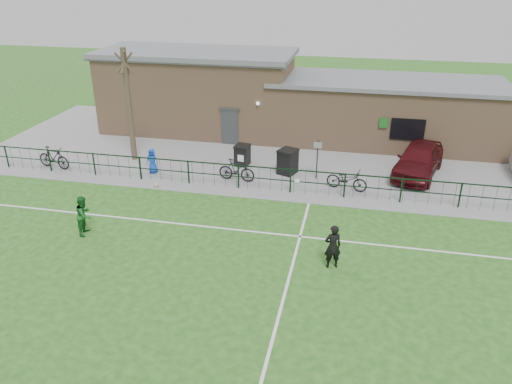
% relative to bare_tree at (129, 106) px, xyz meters
% --- Properties ---
extents(ground, '(90.00, 90.00, 0.00)m').
position_rel_bare_tree_xyz_m(ground, '(8.00, -10.50, -3.00)').
color(ground, '#225318').
rests_on(ground, ground).
extents(paving_strip, '(34.00, 13.00, 0.02)m').
position_rel_bare_tree_xyz_m(paving_strip, '(8.00, 3.00, -2.99)').
color(paving_strip, gray).
rests_on(paving_strip, ground).
extents(pitch_line_touch, '(28.00, 0.10, 0.01)m').
position_rel_bare_tree_xyz_m(pitch_line_touch, '(8.00, -2.70, -3.00)').
color(pitch_line_touch, white).
rests_on(pitch_line_touch, ground).
extents(pitch_line_mid, '(28.00, 0.10, 0.01)m').
position_rel_bare_tree_xyz_m(pitch_line_mid, '(8.00, -6.50, -3.00)').
color(pitch_line_mid, white).
rests_on(pitch_line_mid, ground).
extents(pitch_line_perp, '(0.10, 16.00, 0.01)m').
position_rel_bare_tree_xyz_m(pitch_line_perp, '(10.00, -10.50, -3.00)').
color(pitch_line_perp, white).
rests_on(pitch_line_perp, ground).
extents(perimeter_fence, '(28.00, 0.10, 1.20)m').
position_rel_bare_tree_xyz_m(perimeter_fence, '(8.00, -2.50, -2.40)').
color(perimeter_fence, black).
rests_on(perimeter_fence, ground).
extents(bare_tree, '(0.30, 0.30, 6.00)m').
position_rel_bare_tree_xyz_m(bare_tree, '(0.00, 0.00, 0.00)').
color(bare_tree, '#423428').
rests_on(bare_tree, ground).
extents(wheelie_bin_left, '(0.78, 0.86, 1.02)m').
position_rel_bare_tree_xyz_m(wheelie_bin_left, '(5.99, 0.42, -2.47)').
color(wheelie_bin_left, black).
rests_on(wheelie_bin_left, paving_strip).
extents(wheelie_bin_right, '(1.06, 1.12, 1.20)m').
position_rel_bare_tree_xyz_m(wheelie_bin_right, '(8.52, -0.23, -2.38)').
color(wheelie_bin_right, black).
rests_on(wheelie_bin_right, paving_strip).
extents(sign_post, '(0.07, 0.07, 2.00)m').
position_rel_bare_tree_xyz_m(sign_post, '(10.03, -0.58, -1.98)').
color(sign_post, black).
rests_on(sign_post, paving_strip).
extents(car_maroon, '(3.16, 5.11, 1.62)m').
position_rel_bare_tree_xyz_m(car_maroon, '(14.99, 0.99, -2.17)').
color(car_maroon, '#450C11').
rests_on(car_maroon, paving_strip).
extents(bicycle_b, '(2.01, 0.89, 1.17)m').
position_rel_bare_tree_xyz_m(bicycle_b, '(-3.53, -2.10, -2.40)').
color(bicycle_b, black).
rests_on(bicycle_b, paving_strip).
extents(bicycle_d, '(1.89, 0.70, 1.11)m').
position_rel_bare_tree_xyz_m(bicycle_d, '(6.21, -1.68, -2.42)').
color(bicycle_d, black).
rests_on(bicycle_d, paving_strip).
extents(bicycle_e, '(2.06, 1.09, 1.03)m').
position_rel_bare_tree_xyz_m(bicycle_e, '(11.56, -1.62, -2.47)').
color(bicycle_e, black).
rests_on(bicycle_e, paving_strip).
extents(spectator_child, '(0.64, 0.43, 1.28)m').
position_rel_bare_tree_xyz_m(spectator_child, '(1.76, -1.60, -2.34)').
color(spectator_child, blue).
rests_on(spectator_child, paving_strip).
extents(goalkeeper_kick, '(2.16, 3.25, 2.05)m').
position_rel_bare_tree_xyz_m(goalkeeper_kick, '(11.33, -8.32, -2.14)').
color(goalkeeper_kick, black).
rests_on(goalkeeper_kick, ground).
extents(outfield_player, '(0.68, 0.84, 1.61)m').
position_rel_bare_tree_xyz_m(outfield_player, '(1.59, -8.00, -2.19)').
color(outfield_player, '#1B6023').
rests_on(outfield_player, ground).
extents(ball_ground, '(0.23, 0.23, 0.23)m').
position_rel_bare_tree_xyz_m(ball_ground, '(2.59, -3.22, -2.89)').
color(ball_ground, silver).
rests_on(ball_ground, ground).
extents(clubhouse, '(24.25, 5.40, 4.96)m').
position_rel_bare_tree_xyz_m(clubhouse, '(7.12, 6.00, -0.78)').
color(clubhouse, tan).
rests_on(clubhouse, ground).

